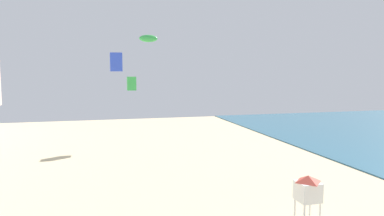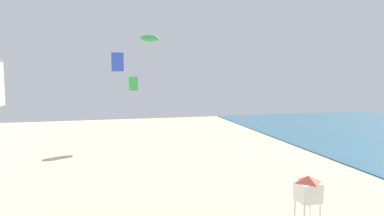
{
  "view_description": "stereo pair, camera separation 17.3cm",
  "coord_description": "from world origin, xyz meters",
  "px_view_note": "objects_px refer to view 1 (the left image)",
  "views": [
    {
      "loc": [
        1.5,
        0.02,
        7.82
      ],
      "look_at": [
        6.3,
        18.24,
        5.93
      ],
      "focal_mm": 32.96,
      "sensor_mm": 36.0,
      "label": 1
    },
    {
      "loc": [
        1.67,
        -0.03,
        7.82
      ],
      "look_at": [
        6.3,
        18.24,
        5.93
      ],
      "focal_mm": 32.96,
      "sensor_mm": 36.0,
      "label": 2
    }
  ],
  "objects_px": {
    "kite_blue_box": "(116,62)",
    "lifeguard_stand": "(308,189)",
    "kite_green_box": "(132,84)",
    "kite_green_parafoil": "(148,38)"
  },
  "relations": [
    {
      "from": "kite_blue_box",
      "to": "lifeguard_stand",
      "type": "bearing_deg",
      "value": -58.28
    },
    {
      "from": "kite_green_box",
      "to": "kite_green_parafoil",
      "type": "xyz_separation_m",
      "value": [
        0.71,
        -8.47,
        4.0
      ]
    },
    {
      "from": "kite_green_box",
      "to": "kite_blue_box",
      "type": "xyz_separation_m",
      "value": [
        -1.95,
        -8.21,
        2.03
      ]
    },
    {
      "from": "lifeguard_stand",
      "to": "kite_green_box",
      "type": "height_order",
      "value": "kite_green_box"
    },
    {
      "from": "kite_green_parafoil",
      "to": "kite_green_box",
      "type": "bearing_deg",
      "value": 94.82
    },
    {
      "from": "lifeguard_stand",
      "to": "kite_green_box",
      "type": "distance_m",
      "value": 24.17
    },
    {
      "from": "kite_green_box",
      "to": "kite_green_parafoil",
      "type": "bearing_deg",
      "value": -85.18
    },
    {
      "from": "kite_green_box",
      "to": "kite_blue_box",
      "type": "relative_size",
      "value": 0.96
    },
    {
      "from": "lifeguard_stand",
      "to": "kite_green_parafoil",
      "type": "height_order",
      "value": "kite_green_parafoil"
    },
    {
      "from": "kite_blue_box",
      "to": "kite_green_parafoil",
      "type": "xyz_separation_m",
      "value": [
        2.67,
        -0.27,
        1.97
      ]
    }
  ]
}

